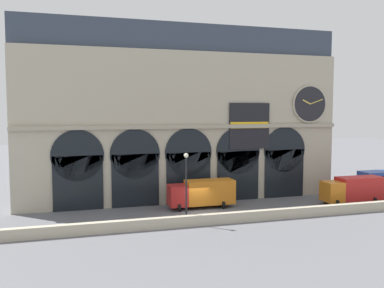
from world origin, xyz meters
name	(u,v)px	position (x,y,z in m)	size (l,w,h in m)	color
ground_plane	(201,213)	(0.00, 0.00, 0.00)	(200.00, 200.00, 0.00)	slate
quay_parapet_wall	(215,219)	(0.00, -4.45, 0.52)	(90.00, 0.70, 1.03)	#B2A891
station_building	(183,116)	(0.03, 7.39, 10.33)	(39.01, 5.21, 21.21)	#B2A891
box_truck_center	(202,193)	(0.85, 2.34, 1.70)	(7.50, 2.91, 3.12)	red
box_truck_east	(353,189)	(18.67, -0.56, 1.70)	(7.50, 2.91, 3.12)	orange
street_lamp_quayside	(186,179)	(-2.67, -3.65, 4.41)	(0.44, 0.44, 6.90)	black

